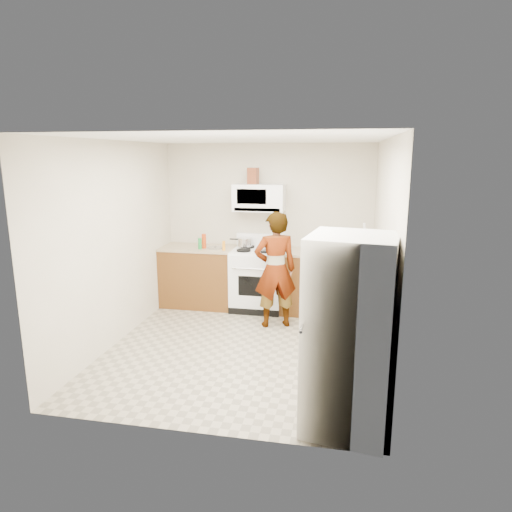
% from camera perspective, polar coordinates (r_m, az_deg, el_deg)
% --- Properties ---
extents(floor, '(3.60, 3.60, 0.00)m').
position_cam_1_polar(floor, '(5.74, -1.67, -11.38)').
color(floor, gray).
rests_on(floor, ground).
extents(back_wall, '(3.20, 0.02, 2.50)m').
position_cam_1_polar(back_wall, '(7.09, 1.46, 3.80)').
color(back_wall, beige).
rests_on(back_wall, floor).
extents(right_wall, '(0.02, 3.60, 2.50)m').
position_cam_1_polar(right_wall, '(5.24, 15.45, 0.24)').
color(right_wall, beige).
rests_on(right_wall, floor).
extents(cabinet_left, '(1.12, 0.62, 0.90)m').
position_cam_1_polar(cabinet_left, '(7.21, -7.16, -2.64)').
color(cabinet_left, brown).
rests_on(cabinet_left, floor).
extents(counter_left, '(1.14, 0.64, 0.03)m').
position_cam_1_polar(counter_left, '(7.11, -7.26, 1.00)').
color(counter_left, tan).
rests_on(counter_left, cabinet_left).
extents(cabinet_right, '(0.80, 0.62, 0.90)m').
position_cam_1_polar(cabinet_right, '(6.88, 6.60, -3.36)').
color(cabinet_right, brown).
rests_on(cabinet_right, floor).
extents(counter_right, '(0.82, 0.64, 0.03)m').
position_cam_1_polar(counter_right, '(6.77, 6.70, 0.44)').
color(counter_right, tan).
rests_on(counter_right, cabinet_right).
extents(gas_range, '(0.76, 0.65, 1.13)m').
position_cam_1_polar(gas_range, '(6.97, 0.19, -2.78)').
color(gas_range, white).
rests_on(gas_range, floor).
extents(microwave, '(0.76, 0.38, 0.40)m').
position_cam_1_polar(microwave, '(6.87, 0.40, 7.31)').
color(microwave, white).
rests_on(microwave, back_wall).
extents(person, '(0.68, 0.57, 1.60)m').
position_cam_1_polar(person, '(6.20, 2.42, -1.74)').
color(person, tan).
rests_on(person, floor).
extents(fridge, '(0.80, 0.80, 1.70)m').
position_cam_1_polar(fridge, '(3.96, 11.60, -9.60)').
color(fridge, white).
rests_on(fridge, floor).
extents(kettle, '(0.17, 0.17, 0.17)m').
position_cam_1_polar(kettle, '(6.87, 7.26, 1.49)').
color(kettle, white).
rests_on(kettle, counter_right).
extents(jug, '(0.16, 0.16, 0.24)m').
position_cam_1_polar(jug, '(6.86, -0.37, 9.98)').
color(jug, maroon).
rests_on(jug, microwave).
extents(saucepan, '(0.28, 0.28, 0.12)m').
position_cam_1_polar(saucepan, '(7.00, -1.36, 1.75)').
color(saucepan, silver).
rests_on(saucepan, gas_range).
extents(tray, '(0.26, 0.17, 0.05)m').
position_cam_1_polar(tray, '(6.73, 1.50, 0.77)').
color(tray, silver).
rests_on(tray, gas_range).
extents(bottle_spray, '(0.07, 0.07, 0.22)m').
position_cam_1_polar(bottle_spray, '(6.96, -6.52, 1.86)').
color(bottle_spray, '#B4370D').
rests_on(bottle_spray, counter_left).
extents(bottle_hot_sauce, '(0.05, 0.05, 0.14)m').
position_cam_1_polar(bottle_hot_sauce, '(6.79, -4.05, 1.29)').
color(bottle_hot_sauce, orange).
rests_on(bottle_hot_sauce, counter_left).
extents(bottle_green_cap, '(0.06, 0.06, 0.17)m').
position_cam_1_polar(bottle_green_cap, '(6.91, -7.03, 1.54)').
color(bottle_green_cap, '#167C31').
rests_on(bottle_green_cap, counter_left).
extents(pot_lid, '(0.33, 0.33, 0.01)m').
position_cam_1_polar(pot_lid, '(6.97, -5.11, 1.03)').
color(pot_lid, silver).
rests_on(pot_lid, counter_left).
extents(broom, '(0.30, 0.16, 1.42)m').
position_cam_1_polar(broom, '(6.51, 14.15, -2.12)').
color(broom, white).
rests_on(broom, floor).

